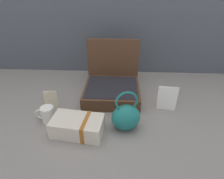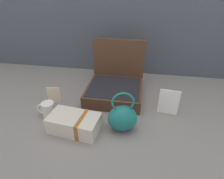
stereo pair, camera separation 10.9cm
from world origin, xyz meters
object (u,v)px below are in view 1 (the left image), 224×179
at_px(coffee_mug, 47,114).
at_px(open_suitcase, 112,85).
at_px(cream_toiletry_bag, 78,126).
at_px(poster_card_right, 51,99).
at_px(info_card_left, 167,99).
at_px(teal_pouch_handbag, 126,117).

bearing_deg(coffee_mug, open_suitcase, 40.97).
height_order(open_suitcase, coffee_mug, open_suitcase).
bearing_deg(cream_toiletry_bag, coffee_mug, 155.87).
relative_size(open_suitcase, poster_card_right, 3.14).
relative_size(info_card_left, poster_card_right, 1.40).
distance_m(teal_pouch_handbag, poster_card_right, 0.50).
bearing_deg(poster_card_right, coffee_mug, -88.38).
bearing_deg(poster_card_right, info_card_left, -7.67).
bearing_deg(coffee_mug, teal_pouch_handbag, -5.03).
height_order(cream_toiletry_bag, poster_card_right, poster_card_right).
xyz_separation_m(open_suitcase, teal_pouch_handbag, (0.09, -0.34, 0.01)).
bearing_deg(info_card_left, cream_toiletry_bag, -149.06).
bearing_deg(open_suitcase, cream_toiletry_bag, -111.91).
distance_m(teal_pouch_handbag, cream_toiletry_bag, 0.26).
bearing_deg(coffee_mug, cream_toiletry_bag, -24.13).
height_order(cream_toiletry_bag, coffee_mug, coffee_mug).
bearing_deg(poster_card_right, open_suitcase, 16.00).
height_order(open_suitcase, teal_pouch_handbag, open_suitcase).
xyz_separation_m(coffee_mug, poster_card_right, (-0.02, 0.14, 0.01)).
height_order(teal_pouch_handbag, poster_card_right, teal_pouch_handbag).
height_order(cream_toiletry_bag, info_card_left, info_card_left).
xyz_separation_m(open_suitcase, info_card_left, (0.34, -0.16, 0.01)).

